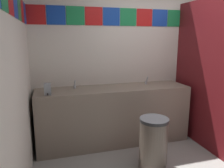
# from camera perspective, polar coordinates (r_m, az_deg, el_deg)

# --- Properties ---
(wall_back) EXTENTS (4.18, 0.09, 2.80)m
(wall_back) POSITION_cam_1_polar(r_m,az_deg,el_deg) (3.87, 11.79, 8.47)
(wall_back) COLOR silver
(wall_back) RESTS_ON ground_plane
(wall_side) EXTENTS (0.09, 3.16, 2.80)m
(wall_side) POSITION_cam_1_polar(r_m,az_deg,el_deg) (1.85, -26.44, 3.88)
(wall_side) COLOR silver
(wall_side) RESTS_ON ground_plane
(vanity_counter) EXTENTS (2.33, 0.57, 0.88)m
(vanity_counter) POSITION_cam_1_polar(r_m,az_deg,el_deg) (3.44, 0.48, -8.02)
(vanity_counter) COLOR gray
(vanity_counter) RESTS_ON ground_plane
(faucet_left) EXTENTS (0.04, 0.10, 0.14)m
(faucet_left) POSITION_cam_1_polar(r_m,az_deg,el_deg) (3.28, -9.75, -0.35)
(faucet_left) COLOR silver
(faucet_left) RESTS_ON vanity_counter
(faucet_right) EXTENTS (0.04, 0.10, 0.14)m
(faucet_right) POSITION_cam_1_polar(r_m,az_deg,el_deg) (3.59, 9.04, 0.74)
(faucet_right) COLOR silver
(faucet_right) RESTS_ON vanity_counter
(soap_dispenser) EXTENTS (0.09, 0.09, 0.16)m
(soap_dispenser) POSITION_cam_1_polar(r_m,az_deg,el_deg) (3.01, -16.59, -1.29)
(soap_dispenser) COLOR gray
(soap_dispenser) RESTS_ON vanity_counter
(toilet) EXTENTS (0.39, 0.49, 0.74)m
(toilet) POSITION_cam_1_polar(r_m,az_deg,el_deg) (4.31, 26.20, -7.16)
(toilet) COLOR white
(toilet) RESTS_ON ground_plane
(trash_bin) EXTENTS (0.36, 0.36, 0.66)m
(trash_bin) POSITION_cam_1_polar(r_m,az_deg,el_deg) (2.88, 10.80, -14.98)
(trash_bin) COLOR brown
(trash_bin) RESTS_ON ground_plane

